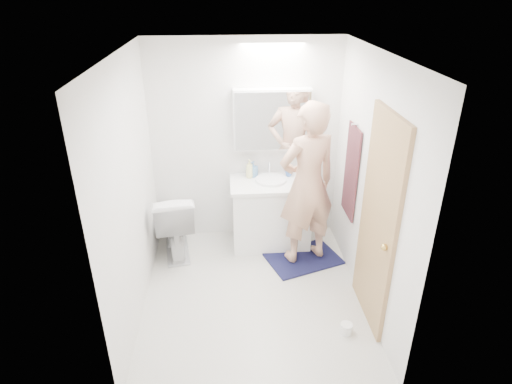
{
  "coord_description": "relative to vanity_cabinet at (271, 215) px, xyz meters",
  "views": [
    {
      "loc": [
        -0.23,
        -3.55,
        2.92
      ],
      "look_at": [
        0.05,
        0.25,
        1.05
      ],
      "focal_mm": 30.37,
      "sensor_mm": 36.0,
      "label": 1
    }
  ],
  "objects": [
    {
      "name": "toothbrush_cup",
      "position": [
        0.23,
        0.16,
        0.48
      ],
      "size": [
        0.14,
        0.14,
        0.09
      ],
      "primitive_type": "imported",
      "rotation": [
        0.0,
        0.0,
        0.43
      ],
      "color": "#4371CA",
      "rests_on": "countertop"
    },
    {
      "name": "medicine_cabinet",
      "position": [
        0.02,
        0.21,
        1.11
      ],
      "size": [
        0.88,
        0.14,
        0.7
      ],
      "primitive_type": "cube",
      "color": "white",
      "rests_on": "wall_back"
    },
    {
      "name": "soap_bottle_a",
      "position": [
        -0.24,
        0.15,
        0.54
      ],
      "size": [
        0.11,
        0.11,
        0.22
      ],
      "primitive_type": "imported",
      "rotation": [
        0.0,
        0.0,
        0.36
      ],
      "color": "beige",
      "rests_on": "countertop"
    },
    {
      "name": "towel_hook",
      "position": [
        0.79,
        -0.41,
        1.23
      ],
      "size": [
        0.07,
        0.02,
        0.02
      ],
      "primitive_type": "cylinder",
      "rotation": [
        0.0,
        1.57,
        0.0
      ],
      "color": "silver",
      "rests_on": "wall_right"
    },
    {
      "name": "door_knob",
      "position": [
        0.76,
        -1.61,
        0.56
      ],
      "size": [
        0.06,
        0.06,
        0.06
      ],
      "primitive_type": "sphere",
      "color": "gold",
      "rests_on": "door"
    },
    {
      "name": "countertop",
      "position": [
        0.0,
        -0.0,
        0.41
      ],
      "size": [
        0.95,
        0.58,
        0.04
      ],
      "primitive_type": "cube",
      "color": "white",
      "rests_on": "vanity_cabinet"
    },
    {
      "name": "towel",
      "position": [
        0.8,
        -0.41,
        0.71
      ],
      "size": [
        0.02,
        0.42,
        1.0
      ],
      "primitive_type": "cube",
      "color": "#14143F",
      "rests_on": "wall_right"
    },
    {
      "name": "soap_bottle_b",
      "position": [
        -0.2,
        0.18,
        0.52
      ],
      "size": [
        0.12,
        0.12,
        0.19
      ],
      "primitive_type": "imported",
      "rotation": [
        0.0,
        0.0,
        -0.69
      ],
      "color": "#5B8FC4",
      "rests_on": "countertop"
    },
    {
      "name": "sink_basin",
      "position": [
        0.0,
        0.03,
        0.45
      ],
      "size": [
        0.36,
        0.36,
        0.03
      ],
      "primitive_type": "cylinder",
      "color": "white",
      "rests_on": "countertop"
    },
    {
      "name": "vanity_cabinet",
      "position": [
        0.0,
        0.0,
        0.0
      ],
      "size": [
        0.9,
        0.55,
        0.78
      ],
      "primitive_type": "cube",
      "color": "white",
      "rests_on": "floor"
    },
    {
      "name": "wall_left",
      "position": [
        -1.38,
        -0.96,
        0.81
      ],
      "size": [
        0.0,
        2.5,
        2.5
      ],
      "primitive_type": "plane",
      "rotation": [
        1.57,
        0.0,
        1.57
      ],
      "color": "white",
      "rests_on": "floor"
    },
    {
      "name": "person",
      "position": [
        0.34,
        -0.39,
        0.57
      ],
      "size": [
        0.77,
        0.63,
        1.82
      ],
      "primitive_type": "imported",
      "rotation": [
        0.0,
        0.0,
        3.48
      ],
      "color": "tan",
      "rests_on": "bath_rug"
    },
    {
      "name": "wall_back",
      "position": [
        -0.28,
        0.29,
        0.81
      ],
      "size": [
        2.5,
        0.0,
        2.5
      ],
      "primitive_type": "plane",
      "rotation": [
        1.57,
        0.0,
        0.0
      ],
      "color": "white",
      "rests_on": "floor"
    },
    {
      "name": "mirror_panel",
      "position": [
        0.02,
        0.13,
        1.11
      ],
      "size": [
        0.84,
        0.01,
        0.66
      ],
      "primitive_type": "cube",
      "color": "silver",
      "rests_on": "medicine_cabinet"
    },
    {
      "name": "wall_right",
      "position": [
        0.82,
        -0.96,
        0.81
      ],
      "size": [
        0.0,
        2.5,
        2.5
      ],
      "primitive_type": "plane",
      "rotation": [
        1.57,
        0.0,
        -1.57
      ],
      "color": "white",
      "rests_on": "floor"
    },
    {
      "name": "faucet",
      "position": [
        0.0,
        0.22,
        0.51
      ],
      "size": [
        0.02,
        0.02,
        0.16
      ],
      "primitive_type": "cylinder",
      "color": "white",
      "rests_on": "countertop"
    },
    {
      "name": "wall_front",
      "position": [
        -0.28,
        -2.21,
        0.81
      ],
      "size": [
        2.5,
        0.0,
        2.5
      ],
      "primitive_type": "plane",
      "rotation": [
        -1.57,
        0.0,
        0.0
      ],
      "color": "white",
      "rests_on": "floor"
    },
    {
      "name": "toilet_paper_roll",
      "position": [
        0.54,
        -1.58,
        -0.34
      ],
      "size": [
        0.11,
        0.11,
        0.1
      ],
      "primitive_type": "cylinder",
      "color": "white",
      "rests_on": "floor"
    },
    {
      "name": "door",
      "position": [
        0.8,
        -1.31,
        0.61
      ],
      "size": [
        0.04,
        0.8,
        2.0
      ],
      "primitive_type": "cube",
      "color": "tan",
      "rests_on": "wall_right"
    },
    {
      "name": "floor",
      "position": [
        -0.28,
        -0.96,
        -0.39
      ],
      "size": [
        2.5,
        2.5,
        0.0
      ],
      "primitive_type": "plane",
      "color": "silver",
      "rests_on": "ground"
    },
    {
      "name": "bath_rug",
      "position": [
        0.34,
        -0.39,
        -0.38
      ],
      "size": [
        0.94,
        0.79,
        0.02
      ],
      "primitive_type": "cube",
      "rotation": [
        0.0,
        0.0,
        0.34
      ],
      "color": "#1A1544",
      "rests_on": "floor"
    },
    {
      "name": "ceiling",
      "position": [
        -0.28,
        -0.96,
        2.01
      ],
      "size": [
        2.5,
        2.5,
        0.0
      ],
      "primitive_type": "plane",
      "rotation": [
        3.14,
        0.0,
        0.0
      ],
      "color": "white",
      "rests_on": "floor"
    },
    {
      "name": "toilet",
      "position": [
        -1.14,
        -0.11,
        0.01
      ],
      "size": [
        0.56,
        0.85,
        0.81
      ],
      "primitive_type": "imported",
      "rotation": [
        0.0,
        0.0,
        3.29
      ],
      "color": "white",
      "rests_on": "floor"
    }
  ]
}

